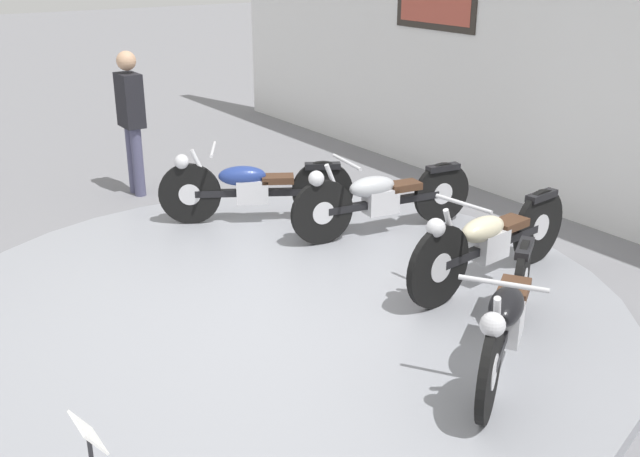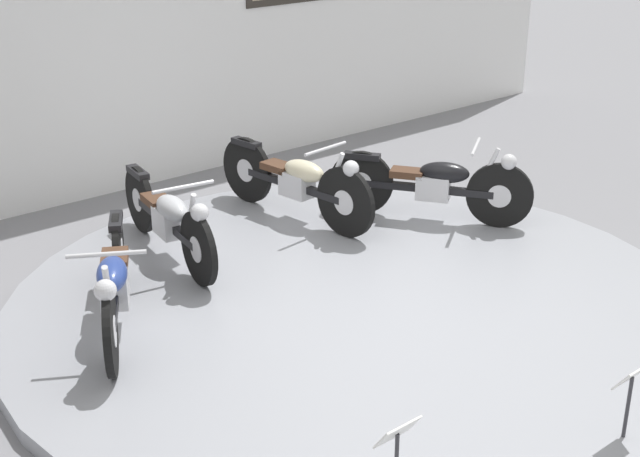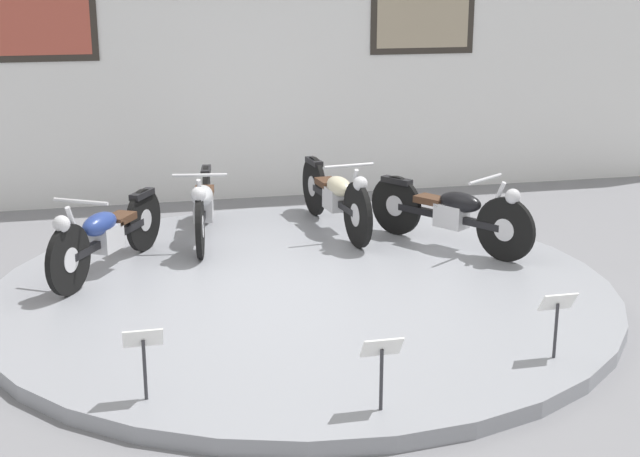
# 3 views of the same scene
# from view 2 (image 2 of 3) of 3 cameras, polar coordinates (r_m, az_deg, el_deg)

# --- Properties ---
(ground_plane) EXTENTS (60.00, 60.00, 0.00)m
(ground_plane) POSITION_cam_2_polar(r_m,az_deg,el_deg) (7.26, 2.24, -5.31)
(ground_plane) COLOR slate
(display_platform) EXTENTS (5.60, 5.60, 0.12)m
(display_platform) POSITION_cam_2_polar(r_m,az_deg,el_deg) (7.23, 2.24, -4.87)
(display_platform) COLOR gray
(display_platform) RESTS_ON ground_plane
(motorcycle_blue) EXTENTS (1.05, 1.74, 0.79)m
(motorcycle_blue) POSITION_cam_2_polar(r_m,az_deg,el_deg) (6.74, -13.05, -3.38)
(motorcycle_blue) COLOR black
(motorcycle_blue) RESTS_ON display_platform
(motorcycle_silver) EXTENTS (0.54, 1.97, 0.79)m
(motorcycle_silver) POSITION_cam_2_polar(r_m,az_deg,el_deg) (7.87, -9.66, 0.73)
(motorcycle_silver) COLOR black
(motorcycle_silver) RESTS_ON display_platform
(motorcycle_cream) EXTENTS (0.54, 2.02, 0.81)m
(motorcycle_cream) POSITION_cam_2_polar(r_m,az_deg,el_deg) (8.62, -1.50, 3.12)
(motorcycle_cream) COLOR black
(motorcycle_cream) RESTS_ON display_platform
(motorcycle_black) EXTENTS (1.15, 1.68, 0.79)m
(motorcycle_black) POSITION_cam_2_polar(r_m,az_deg,el_deg) (8.67, 7.29, 2.93)
(motorcycle_black) COLOR black
(motorcycle_black) RESTS_ON display_platform
(info_placard_front_left) EXTENTS (0.26, 0.11, 0.51)m
(info_placard_front_left) POSITION_cam_2_polar(r_m,az_deg,el_deg) (4.93, 4.96, -13.48)
(info_placard_front_left) COLOR #333338
(info_placard_front_left) RESTS_ON display_platform
(info_placard_front_centre) EXTENTS (0.26, 0.11, 0.51)m
(info_placard_front_centre) POSITION_cam_2_polar(r_m,az_deg,el_deg) (5.69, 19.29, -9.43)
(info_placard_front_centre) COLOR #333338
(info_placard_front_centre) RESTS_ON display_platform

